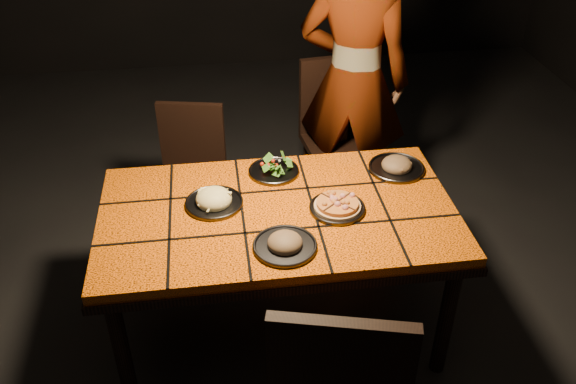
{
  "coord_description": "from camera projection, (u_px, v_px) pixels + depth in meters",
  "views": [
    {
      "loc": [
        -0.26,
        -2.19,
        2.38
      ],
      "look_at": [
        0.05,
        0.03,
        0.82
      ],
      "focal_mm": 38.0,
      "sensor_mm": 36.0,
      "label": 1
    }
  ],
  "objects": [
    {
      "name": "chair_far_left",
      "position": [
        191.0,
        167.0,
        3.54
      ],
      "size": [
        0.45,
        0.45,
        0.84
      ],
      "rotation": [
        0.0,
        0.0,
        -0.21
      ],
      "color": "black",
      "rests_on": "ground"
    },
    {
      "name": "plate_mushroom_b",
      "position": [
        397.0,
        165.0,
        3.01
      ],
      "size": [
        0.28,
        0.28,
        0.09
      ],
      "color": "#3C3C42",
      "rests_on": "dining_table"
    },
    {
      "name": "plate_pasta",
      "position": [
        214.0,
        200.0,
        2.76
      ],
      "size": [
        0.26,
        0.26,
        0.09
      ],
      "color": "#3C3C42",
      "rests_on": "dining_table"
    },
    {
      "name": "plate_salad",
      "position": [
        274.0,
        168.0,
        2.98
      ],
      "size": [
        0.25,
        0.25,
        0.07
      ],
      "color": "#3C3C42",
      "rests_on": "dining_table"
    },
    {
      "name": "dining_table",
      "position": [
        278.0,
        223.0,
        2.79
      ],
      "size": [
        1.62,
        0.92,
        0.75
      ],
      "color": "#FF6908",
      "rests_on": "ground"
    },
    {
      "name": "plate_pizza",
      "position": [
        337.0,
        206.0,
        2.73
      ],
      "size": [
        0.3,
        0.3,
        0.04
      ],
      "color": "#3C3C42",
      "rests_on": "dining_table"
    },
    {
      "name": "chair_far_right",
      "position": [
        339.0,
        127.0,
        3.77
      ],
      "size": [
        0.49,
        0.49,
        0.98
      ],
      "rotation": [
        0.0,
        0.0,
        0.12
      ],
      "color": "black",
      "rests_on": "ground"
    },
    {
      "name": "diner",
      "position": [
        354.0,
        81.0,
        3.54
      ],
      "size": [
        0.77,
        0.65,
        1.79
      ],
      "primitive_type": "imported",
      "rotation": [
        0.0,
        0.0,
        2.74
      ],
      "color": "brown",
      "rests_on": "ground"
    },
    {
      "name": "room_shell",
      "position": [
        276.0,
        51.0,
        2.32
      ],
      "size": [
        6.04,
        7.04,
        3.08
      ],
      "color": "black",
      "rests_on": "ground"
    },
    {
      "name": "plate_mushroom_a",
      "position": [
        285.0,
        243.0,
        2.51
      ],
      "size": [
        0.27,
        0.27,
        0.09
      ],
      "color": "#3C3C42",
      "rests_on": "dining_table"
    }
  ]
}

